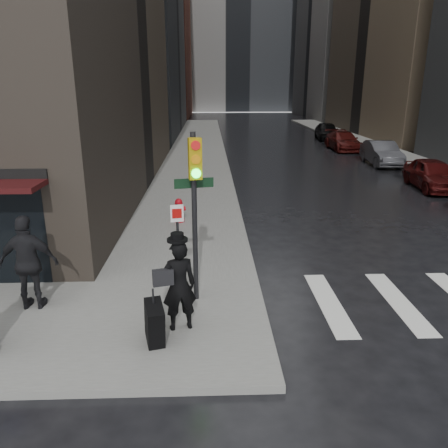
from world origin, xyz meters
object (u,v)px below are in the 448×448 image
at_px(parked_car_1, 432,174).
at_px(parked_car_3, 343,141).
at_px(man_overcoat, 174,292).
at_px(parked_car_4, 327,131).
at_px(man_greycoat, 29,263).
at_px(fire_hydrant, 179,211).
at_px(traffic_light, 193,197).
at_px(parked_car_2, 382,153).

xyz_separation_m(parked_car_1, parked_car_3, (-0.40, 12.83, -0.02)).
relative_size(man_overcoat, parked_car_3, 0.43).
height_order(man_overcoat, parked_car_1, man_overcoat).
bearing_deg(man_overcoat, parked_car_4, -124.26).
distance_m(man_greycoat, parked_car_3, 27.79).
bearing_deg(parked_car_1, fire_hydrant, -150.58).
height_order(man_overcoat, traffic_light, traffic_light).
bearing_deg(man_greycoat, parked_car_3, -119.76).
relative_size(traffic_light, parked_car_2, 0.85).
xyz_separation_m(man_greycoat, parked_car_4, (14.29, 30.50, -0.42)).
bearing_deg(parked_car_1, parked_car_4, 94.90).
height_order(parked_car_1, parked_car_3, parked_car_1).
relative_size(traffic_light, fire_hydrant, 4.45).
bearing_deg(traffic_light, fire_hydrant, 85.27).
height_order(man_greycoat, parked_car_1, man_greycoat).
height_order(fire_hydrant, parked_car_1, parked_car_1).
height_order(man_greycoat, parked_car_4, man_greycoat).
xyz_separation_m(man_overcoat, traffic_light, (0.36, 1.26, 1.53)).
xyz_separation_m(fire_hydrant, parked_car_1, (11.52, 5.22, 0.19)).
height_order(parked_car_1, parked_car_4, parked_car_4).
height_order(man_greycoat, traffic_light, traffic_light).
xyz_separation_m(man_overcoat, man_greycoat, (-3.09, 1.07, 0.18)).
bearing_deg(parked_car_1, man_greycoat, -136.59).
xyz_separation_m(parked_car_2, parked_car_4, (0.00, 12.83, 0.04)).
bearing_deg(fire_hydrant, parked_car_2, 45.14).
bearing_deg(parked_car_4, parked_car_2, -84.21).
relative_size(man_greycoat, parked_car_2, 0.47).
relative_size(fire_hydrant, parked_car_2, 0.19).
bearing_deg(parked_car_2, parked_car_4, 93.15).
distance_m(man_overcoat, traffic_light, 2.01).
bearing_deg(traffic_light, man_overcoat, -117.69).
bearing_deg(traffic_light, parked_car_4, 58.50).
distance_m(fire_hydrant, parked_car_3, 21.20).
height_order(man_overcoat, man_greycoat, man_greycoat).
distance_m(man_overcoat, parked_car_1, 16.63).
bearing_deg(man_greycoat, parked_car_2, -128.83).
relative_size(man_overcoat, parked_car_1, 0.49).
xyz_separation_m(traffic_light, parked_car_4, (10.85, 30.32, -1.77)).
height_order(man_greycoat, parked_car_3, man_greycoat).
xyz_separation_m(traffic_light, parked_car_3, (10.40, 23.90, -1.84)).
bearing_deg(parked_car_2, traffic_light, -118.64).
height_order(man_overcoat, parked_car_4, man_overcoat).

